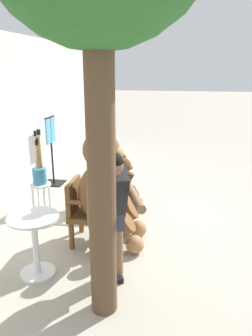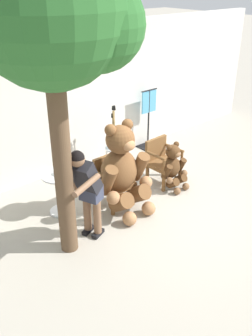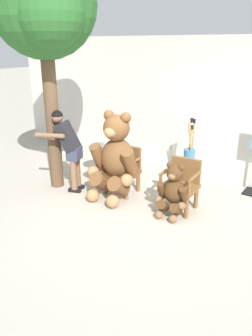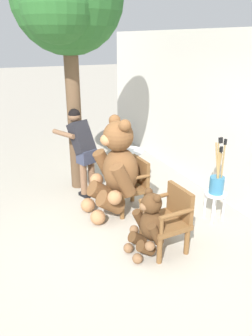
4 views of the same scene
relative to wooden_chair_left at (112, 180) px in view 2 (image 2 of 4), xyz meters
name	(u,v)px [view 2 (image 2 of 4)]	position (x,y,z in m)	size (l,w,h in m)	color
ground_plane	(167,209)	(0.60, -0.74, -0.46)	(60.00, 60.00, 0.00)	#A8A091
back_wall	(84,98)	(0.60, 1.66, 0.94)	(10.00, 0.16, 2.80)	beige
wooden_chair_left	(112,180)	(0.00, 0.00, 0.00)	(0.58, 0.55, 0.86)	brown
wooden_chair_right	(162,160)	(1.19, 0.00, 0.00)	(0.59, 0.55, 0.86)	brown
teddy_bear_large	(122,169)	(0.01, -0.27, 0.31)	(0.94, 0.90, 1.57)	brown
teddy_bear_small	(173,167)	(1.19, -0.29, -0.02)	(0.54, 0.52, 0.90)	#4C3019
person_visitor	(86,186)	(-0.87, -0.54, 0.45)	(0.71, 0.67, 1.53)	black
white_stool	(113,152)	(0.83, 1.04, -0.11)	(0.34, 0.34, 0.46)	silver
brush_bucket	(113,139)	(0.84, 1.04, 0.20)	(0.22, 0.22, 0.89)	teal
round_side_table	(60,189)	(-0.83, 0.34, -0.01)	(0.56, 0.56, 0.72)	silver
patio_tree	(58,15)	(-1.15, -0.60, 2.73)	(1.89, 1.80, 4.17)	brown
clothing_display_stand	(149,118)	(2.09, 1.35, 0.26)	(0.44, 0.40, 1.36)	black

